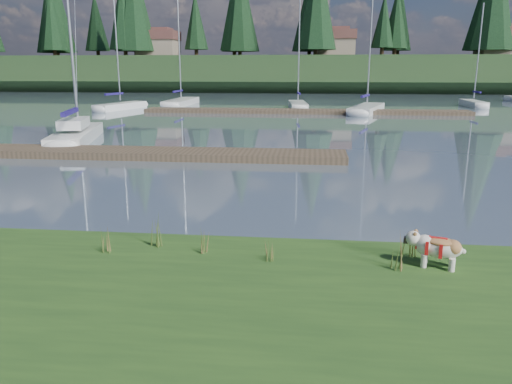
# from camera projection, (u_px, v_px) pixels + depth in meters

# --- Properties ---
(ground) EXTENTS (200.00, 200.00, 0.00)m
(ground) POSITION_uv_depth(u_px,v_px,m) (279.00, 113.00, 40.52)
(ground) COLOR slate
(ground) RESTS_ON ground
(bank) EXTENTS (60.00, 9.00, 0.35)m
(bank) POSITION_uv_depth(u_px,v_px,m) (85.00, 375.00, 5.76)
(bank) COLOR #2C501C
(bank) RESTS_ON ground
(ridge) EXTENTS (200.00, 20.00, 5.00)m
(ridge) POSITION_uv_depth(u_px,v_px,m) (296.00, 74.00, 81.37)
(ridge) COLOR #1E3419
(ridge) RESTS_ON ground
(bulldog) EXTENTS (0.98, 0.56, 0.58)m
(bulldog) POSITION_uv_depth(u_px,v_px,m) (437.00, 246.00, 8.35)
(bulldog) COLOR silver
(bulldog) RESTS_ON bank
(sailboat_main) EXTENTS (3.59, 8.16, 11.63)m
(sailboat_main) POSITION_uv_depth(u_px,v_px,m) (78.00, 131.00, 25.57)
(sailboat_main) COLOR silver
(sailboat_main) RESTS_ON ground
(dock_near) EXTENTS (16.00, 2.00, 0.30)m
(dock_near) POSITION_uv_depth(u_px,v_px,m) (151.00, 153.00, 20.65)
(dock_near) COLOR #4C3D2C
(dock_near) RESTS_ON ground
(dock_far) EXTENTS (26.00, 2.20, 0.30)m
(dock_far) POSITION_uv_depth(u_px,v_px,m) (304.00, 111.00, 40.27)
(dock_far) COLOR #4C3D2C
(dock_far) RESTS_ON ground
(sailboat_bg_0) EXTENTS (3.07, 7.06, 10.19)m
(sailboat_bg_0) POSITION_uv_depth(u_px,v_px,m) (125.00, 105.00, 44.27)
(sailboat_bg_0) COLOR silver
(sailboat_bg_0) RESTS_ON ground
(sailboat_bg_1) EXTENTS (1.83, 9.10, 13.44)m
(sailboat_bg_1) POSITION_uv_depth(u_px,v_px,m) (183.00, 101.00, 49.65)
(sailboat_bg_1) COLOR silver
(sailboat_bg_1) RESTS_ON ground
(sailboat_bg_2) EXTENTS (2.04, 7.13, 10.67)m
(sailboat_bg_2) POSITION_uv_depth(u_px,v_px,m) (297.00, 104.00, 45.38)
(sailboat_bg_2) COLOR silver
(sailboat_bg_2) RESTS_ON ground
(sailboat_bg_3) EXTENTS (4.06, 8.90, 12.79)m
(sailboat_bg_3) POSITION_uv_depth(u_px,v_px,m) (368.00, 108.00, 41.62)
(sailboat_bg_3) COLOR silver
(sailboat_bg_3) RESTS_ON ground
(sailboat_bg_4) EXTENTS (1.32, 6.22, 9.34)m
(sailboat_bg_4) POSITION_uv_depth(u_px,v_px,m) (472.00, 103.00, 47.31)
(sailboat_bg_4) COLOR silver
(sailboat_bg_4) RESTS_ON ground
(weed_0) EXTENTS (0.17, 0.14, 0.69)m
(weed_0) POSITION_uv_depth(u_px,v_px,m) (156.00, 232.00, 9.32)
(weed_0) COLOR #475B23
(weed_0) RESTS_ON bank
(weed_1) EXTENTS (0.17, 0.14, 0.48)m
(weed_1) POSITION_uv_depth(u_px,v_px,m) (207.00, 241.00, 9.06)
(weed_1) COLOR #475B23
(weed_1) RESTS_ON bank
(weed_2) EXTENTS (0.17, 0.14, 0.65)m
(weed_2) POSITION_uv_depth(u_px,v_px,m) (398.00, 254.00, 8.26)
(weed_2) COLOR #475B23
(weed_2) RESTS_ON bank
(weed_3) EXTENTS (0.17, 0.14, 0.48)m
(weed_3) POSITION_uv_depth(u_px,v_px,m) (106.00, 241.00, 9.08)
(weed_3) COLOR #475B23
(weed_3) RESTS_ON bank
(weed_4) EXTENTS (0.17, 0.14, 0.44)m
(weed_4) POSITION_uv_depth(u_px,v_px,m) (269.00, 250.00, 8.69)
(weed_4) COLOR #475B23
(weed_4) RESTS_ON bank
(weed_5) EXTENTS (0.17, 0.14, 0.49)m
(weed_5) POSITION_uv_depth(u_px,v_px,m) (409.00, 244.00, 8.91)
(weed_5) COLOR #475B23
(weed_5) RESTS_ON bank
(mud_lip) EXTENTS (60.00, 0.50, 0.14)m
(mud_lip) POSITION_uv_depth(u_px,v_px,m) (181.00, 249.00, 10.03)
(mud_lip) COLOR #33281C
(mud_lip) RESTS_ON ground
(conifer_1) EXTENTS (4.40, 4.40, 11.30)m
(conifer_1) POSITION_uv_depth(u_px,v_px,m) (52.00, 19.00, 81.49)
(conifer_1) COLOR #382619
(conifer_1) RESTS_ON ridge
(conifer_2) EXTENTS (6.60, 6.60, 16.05)m
(conifer_2) POSITION_uv_depth(u_px,v_px,m) (133.00, 0.00, 76.48)
(conifer_2) COLOR #382619
(conifer_2) RESTS_ON ridge
(conifer_3) EXTENTS (4.84, 4.84, 12.25)m
(conifer_3) POSITION_uv_depth(u_px,v_px,m) (234.00, 14.00, 79.20)
(conifer_3) COLOR #382619
(conifer_3) RESTS_ON ridge
(conifer_5) EXTENTS (3.96, 3.96, 10.35)m
(conifer_5) POSITION_uv_depth(u_px,v_px,m) (396.00, 18.00, 74.88)
(conifer_5) COLOR #382619
(conifer_5) RESTS_ON ridge
(house_0) EXTENTS (6.30, 5.30, 4.65)m
(house_0) POSITION_uv_depth(u_px,v_px,m) (158.00, 43.00, 79.61)
(house_0) COLOR gray
(house_0) RESTS_ON ridge
(house_1) EXTENTS (6.30, 5.30, 4.65)m
(house_1) POSITION_uv_depth(u_px,v_px,m) (335.00, 43.00, 77.64)
(house_1) COLOR gray
(house_1) RESTS_ON ridge
(house_2) EXTENTS (6.30, 5.30, 4.65)m
(house_2) POSITION_uv_depth(u_px,v_px,m) (500.00, 41.00, 73.20)
(house_2) COLOR gray
(house_2) RESTS_ON ridge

